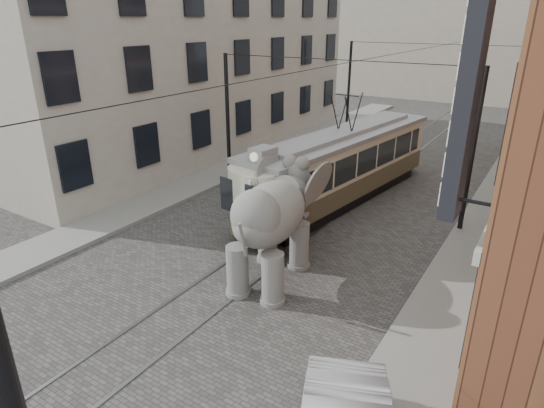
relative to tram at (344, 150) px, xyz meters
The scene contains 9 objects.
ground 6.92m from the tram, 91.00° to the right, with size 120.00×120.00×0.00m, color #494643.
tram_rails 6.91m from the tram, 91.00° to the right, with size 1.54×80.00×0.02m, color slate, non-canonical shape.
sidewalk_right 9.06m from the tram, 47.94° to the right, with size 2.00×60.00×0.15m, color slate.
sidewalk_left 9.55m from the tram, 135.39° to the right, with size 2.00×60.00×0.15m, color slate.
stucco_building 11.95m from the tram, 162.63° to the left, with size 7.00×24.00×10.00m, color gray.
distant_block 33.81m from the tram, 90.19° to the left, with size 28.00×10.00×14.00m, color gray.
catenary 1.71m from the tram, 101.63° to the right, with size 11.00×30.20×6.00m, color black, non-canonical shape.
tram is the anchor object (origin of this frame).
elephant 7.29m from the tram, 82.67° to the right, with size 3.06×5.55×3.40m, color slate, non-canonical shape.
Camera 1 is at (7.62, -10.90, 7.42)m, focal length 30.26 mm.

